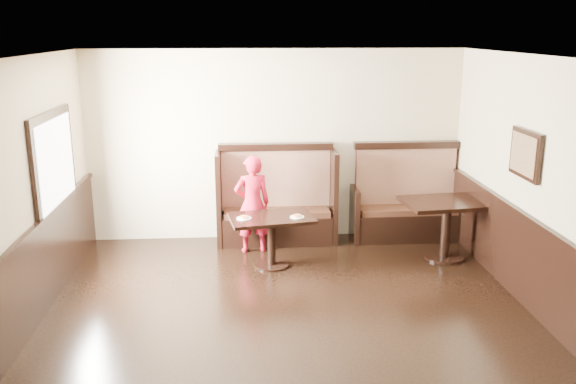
{
  "coord_description": "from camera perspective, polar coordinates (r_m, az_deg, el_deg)",
  "views": [
    {
      "loc": [
        -0.46,
        -5.33,
        3.08
      ],
      "look_at": [
        0.1,
        2.35,
        1.0
      ],
      "focal_mm": 38.0,
      "sensor_mm": 36.0,
      "label": 1
    }
  ],
  "objects": [
    {
      "name": "pizza_plate_right",
      "position": [
        7.95,
        0.86,
        -2.29
      ],
      "size": [
        0.19,
        0.19,
        0.03
      ],
      "color": "white",
      "rests_on": "table_main"
    },
    {
      "name": "room_shell",
      "position": [
        6.11,
        -2.35,
        -8.13
      ],
      "size": [
        7.0,
        7.0,
        7.0
      ],
      "color": "#BEB18A",
      "rests_on": "ground"
    },
    {
      "name": "pizza_plate_left",
      "position": [
        7.91,
        -4.14,
        -2.41
      ],
      "size": [
        0.2,
        0.2,
        0.04
      ],
      "color": "white",
      "rests_on": "table_main"
    },
    {
      "name": "booth_neighbor",
      "position": [
        9.33,
        10.97,
        -1.36
      ],
      "size": [
        1.65,
        0.72,
        1.45
      ],
      "color": "black",
      "rests_on": "ground"
    },
    {
      "name": "table_neighbor",
      "position": [
        8.56,
        14.63,
        -2.13
      ],
      "size": [
        1.26,
        0.9,
        0.82
      ],
      "rotation": [
        0.0,
        0.0,
        0.11
      ],
      "color": "black",
      "rests_on": "ground"
    },
    {
      "name": "child",
      "position": [
        8.54,
        -3.35,
        -1.13
      ],
      "size": [
        0.56,
        0.42,
        1.39
      ],
      "primitive_type": "imported",
      "rotation": [
        0.0,
        0.0,
        3.31
      ],
      "color": "red",
      "rests_on": "ground"
    },
    {
      "name": "table_main",
      "position": [
        8.04,
        -1.56,
        -3.4
      ],
      "size": [
        1.18,
        0.85,
        0.69
      ],
      "rotation": [
        0.0,
        0.0,
        0.17
      ],
      "color": "black",
      "rests_on": "ground"
    },
    {
      "name": "ground",
      "position": [
        6.18,
        0.67,
        -14.81
      ],
      "size": [
        7.0,
        7.0,
        0.0
      ],
      "primitive_type": "plane",
      "color": "black",
      "rests_on": "ground"
    },
    {
      "name": "booth_main",
      "position": [
        9.01,
        -1.09,
        -1.36
      ],
      "size": [
        1.75,
        0.72,
        1.45
      ],
      "color": "black",
      "rests_on": "ground"
    }
  ]
}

